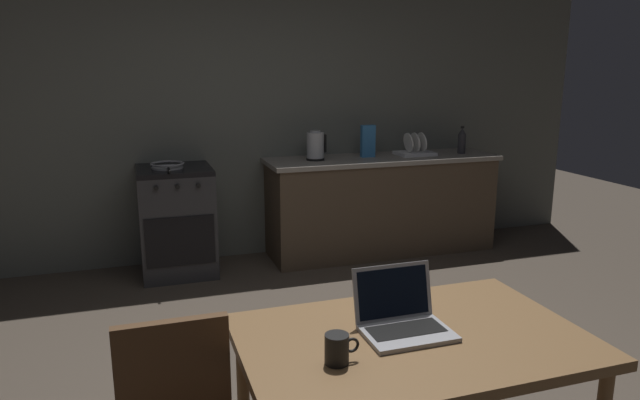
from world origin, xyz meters
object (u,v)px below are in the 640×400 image
stove_oven (177,221)px  electric_kettle (315,146)px  frying_pan (167,165)px  cereal_box (368,141)px  dish_rack (415,150)px  bottle (462,141)px  dining_table (412,354)px  laptop (402,320)px  coffee_mug (337,349)px

stove_oven → electric_kettle: 1.35m
frying_pan → cereal_box: bearing=1.5°
dish_rack → bottle: bearing=-6.1°
electric_kettle → stove_oven: bearing=-179.9°
dining_table → laptop: laptop is taller
stove_oven → coffee_mug: stove_oven is taller
dish_rack → stove_oven: bearing=-179.9°
electric_kettle → coffee_mug: bearing=-106.6°
laptop → dish_rack: dish_rack is taller
stove_oven → electric_kettle: bearing=0.1°
frying_pan → dish_rack: bearing=0.7°
laptop → dish_rack: 3.41m
laptop → dish_rack: size_ratio=0.94×
stove_oven → electric_kettle: (1.22, 0.00, 0.58)m
stove_oven → laptop: (0.59, -3.00, 0.34)m
bottle → cereal_box: size_ratio=0.89×
bottle → coffee_mug: (-2.39, -3.11, -0.23)m
frying_pan → bottle: bearing=-0.5°
dish_rack → laptop: bearing=-118.2°
stove_oven → laptop: bearing=-78.9°
dining_table → stove_oven: bearing=101.4°
electric_kettle → dish_rack: size_ratio=0.77×
bottle → frying_pan: 2.72m
cereal_box → bottle: bearing=-4.3°
bottle → dining_table: bearing=-124.4°
laptop → dish_rack: bearing=55.8°
laptop → coffee_mug: laptop is taller
electric_kettle → coffee_mug: electric_kettle is taller
electric_kettle → frying_pan: (-1.27, -0.03, -0.10)m
stove_oven → bottle: (2.67, -0.05, 0.58)m
cereal_box → dish_rack: bearing=-2.4°
stove_oven → frying_pan: bearing=-153.1°
laptop → bottle: (2.08, 2.96, 0.23)m
cereal_box → dish_rack: (0.47, -0.02, -0.10)m
dining_table → laptop: bearing=116.8°
bottle → electric_kettle: bearing=178.0°
coffee_mug → cereal_box: 3.50m
laptop → dining_table: bearing=-69.2°
coffee_mug → dish_rack: 3.70m
electric_kettle → dish_rack: bearing=0.0°
dining_table → cereal_box: 3.29m
dish_rack → coffee_mug: bearing=-121.3°
electric_kettle → coffee_mug: size_ratio=2.17×
electric_kettle → coffee_mug: 3.30m
laptop → bottle: size_ratio=1.23×
dining_table → bottle: size_ratio=4.87×
laptop → frying_pan: bearing=96.1°
dining_table → electric_kettle: electric_kettle is taller
laptop → coffee_mug: size_ratio=2.66×
stove_oven → cereal_box: size_ratio=3.11×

